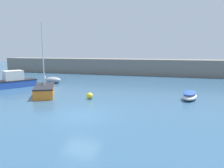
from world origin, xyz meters
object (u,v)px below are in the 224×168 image
(motorboat_with_cabin, at_px, (11,82))
(rowboat_with_red_cover, at_px, (190,95))
(dinghy_near_pier, at_px, (53,80))
(mooring_buoy_yellow, at_px, (90,96))
(sailboat_tall_mast, at_px, (45,90))

(motorboat_with_cabin, xyz_separation_m, rowboat_with_red_cover, (20.23, -0.79, -0.36))
(dinghy_near_pier, height_order, rowboat_with_red_cover, dinghy_near_pier)
(motorboat_with_cabin, xyz_separation_m, mooring_buoy_yellow, (11.36, -3.05, -0.44))
(dinghy_near_pier, xyz_separation_m, mooring_buoy_yellow, (8.43, -7.70, -0.13))
(rowboat_with_red_cover, bearing_deg, motorboat_with_cabin, -81.62)
(rowboat_with_red_cover, bearing_deg, sailboat_tall_mast, -70.67)
(mooring_buoy_yellow, bearing_deg, motorboat_with_cabin, 164.97)
(sailboat_tall_mast, xyz_separation_m, motorboat_with_cabin, (-6.49, 2.90, 0.19))
(dinghy_near_pier, distance_m, mooring_buoy_yellow, 11.42)
(motorboat_with_cabin, bearing_deg, dinghy_near_pier, 179.75)
(sailboat_tall_mast, bearing_deg, motorboat_with_cabin, -142.77)
(sailboat_tall_mast, height_order, dinghy_near_pier, sailboat_tall_mast)
(rowboat_with_red_cover, distance_m, mooring_buoy_yellow, 9.15)
(sailboat_tall_mast, distance_m, dinghy_near_pier, 8.34)
(dinghy_near_pier, distance_m, rowboat_with_red_cover, 18.14)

